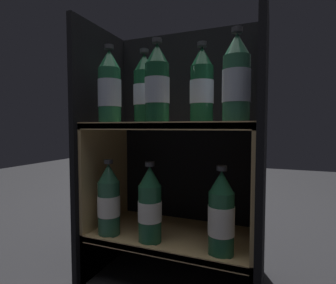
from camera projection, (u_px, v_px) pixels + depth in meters
fridge_back_wall at (187, 148)px, 1.08m from camera, size 0.62×0.02×0.93m
fridge_side_left at (102, 149)px, 1.04m from camera, size 0.02×0.34×0.93m
fridge_side_right at (262, 155)px, 0.82m from camera, size 0.02×0.34×0.93m
shelf_lower at (172, 242)px, 0.93m from camera, size 0.58×0.30×0.18m
shelf_upper at (172, 169)px, 0.92m from camera, size 0.58×0.30×0.57m
bottle_upper_front_0 at (110, 89)px, 0.89m from camera, size 0.08×0.08×0.26m
bottle_upper_front_1 at (157, 86)px, 0.83m from camera, size 0.08×0.08×0.26m
bottle_upper_front_2 at (236, 81)px, 0.74m from camera, size 0.08×0.08×0.26m
bottle_upper_back_0 at (144, 90)px, 0.94m from camera, size 0.08×0.08×0.26m
bottle_upper_back_1 at (202, 87)px, 0.86m from camera, size 0.08×0.08×0.26m
bottle_lower_front_0 at (109, 201)px, 0.92m from camera, size 0.08×0.08×0.26m
bottle_lower_front_1 at (150, 206)px, 0.86m from camera, size 0.08×0.08×0.26m
bottle_lower_front_2 at (221, 215)px, 0.77m from camera, size 0.08×0.08×0.26m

